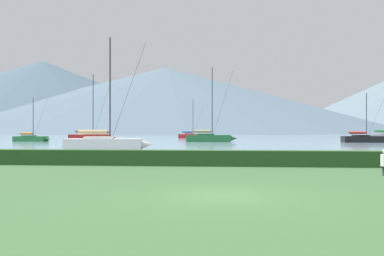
{
  "coord_description": "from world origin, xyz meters",
  "views": [
    {
      "loc": [
        0.15,
        -13.54,
        2.17
      ],
      "look_at": [
        -6.1,
        60.46,
        2.41
      ],
      "focal_mm": 38.73,
      "sensor_mm": 36.0,
      "label": 1
    }
  ],
  "objects_px": {
    "sailboat_slip_2": "(31,138)",
    "sailboat_slip_9": "(90,137)",
    "sailboat_slip_11": "(364,139)",
    "sailboat_slip_1": "(191,136)",
    "sailboat_slip_10": "(209,138)",
    "sailboat_slip_4": "(105,143)"
  },
  "relations": [
    {
      "from": "sailboat_slip_1",
      "to": "sailboat_slip_11",
      "type": "height_order",
      "value": "sailboat_slip_1"
    },
    {
      "from": "sailboat_slip_1",
      "to": "sailboat_slip_9",
      "type": "relative_size",
      "value": 0.76
    },
    {
      "from": "sailboat_slip_1",
      "to": "sailboat_slip_10",
      "type": "height_order",
      "value": "sailboat_slip_10"
    },
    {
      "from": "sailboat_slip_9",
      "to": "sailboat_slip_10",
      "type": "xyz_separation_m",
      "value": [
        22.9,
        -5.35,
        -0.0
      ]
    },
    {
      "from": "sailboat_slip_2",
      "to": "sailboat_slip_10",
      "type": "relative_size",
      "value": 0.61
    },
    {
      "from": "sailboat_slip_9",
      "to": "sailboat_slip_2",
      "type": "bearing_deg",
      "value": -157.77
    },
    {
      "from": "sailboat_slip_2",
      "to": "sailboat_slip_4",
      "type": "distance_m",
      "value": 36.99
    },
    {
      "from": "sailboat_slip_2",
      "to": "sailboat_slip_11",
      "type": "relative_size",
      "value": 0.96
    },
    {
      "from": "sailboat_slip_1",
      "to": "sailboat_slip_10",
      "type": "bearing_deg",
      "value": -81.31
    },
    {
      "from": "sailboat_slip_1",
      "to": "sailboat_slip_9",
      "type": "xyz_separation_m",
      "value": [
        -17.16,
        -25.27,
        0.15
      ]
    },
    {
      "from": "sailboat_slip_2",
      "to": "sailboat_slip_9",
      "type": "bearing_deg",
      "value": 38.16
    },
    {
      "from": "sailboat_slip_9",
      "to": "sailboat_slip_11",
      "type": "height_order",
      "value": "sailboat_slip_9"
    },
    {
      "from": "sailboat_slip_9",
      "to": "sailboat_slip_11",
      "type": "bearing_deg",
      "value": -18.62
    },
    {
      "from": "sailboat_slip_9",
      "to": "sailboat_slip_10",
      "type": "relative_size",
      "value": 0.98
    },
    {
      "from": "sailboat_slip_2",
      "to": "sailboat_slip_11",
      "type": "height_order",
      "value": "sailboat_slip_11"
    },
    {
      "from": "sailboat_slip_10",
      "to": "sailboat_slip_11",
      "type": "distance_m",
      "value": 25.61
    },
    {
      "from": "sailboat_slip_2",
      "to": "sailboat_slip_9",
      "type": "xyz_separation_m",
      "value": [
        8.86,
        5.81,
        0.19
      ]
    },
    {
      "from": "sailboat_slip_11",
      "to": "sailboat_slip_1",
      "type": "bearing_deg",
      "value": 131.88
    },
    {
      "from": "sailboat_slip_9",
      "to": "sailboat_slip_11",
      "type": "relative_size",
      "value": 1.55
    },
    {
      "from": "sailboat_slip_9",
      "to": "sailboat_slip_4",
      "type": "bearing_deg",
      "value": -80.17
    },
    {
      "from": "sailboat_slip_4",
      "to": "sailboat_slip_9",
      "type": "xyz_separation_m",
      "value": [
        -13.46,
        35.31,
        0.0
      ]
    },
    {
      "from": "sailboat_slip_1",
      "to": "sailboat_slip_9",
      "type": "bearing_deg",
      "value": -126.12
    }
  ]
}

